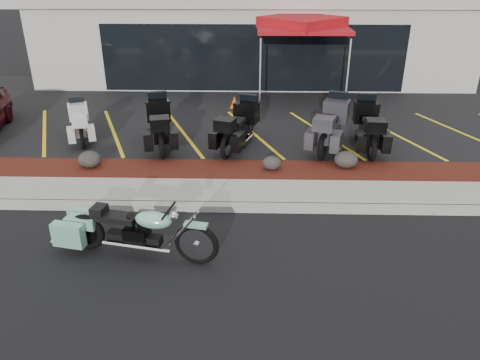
{
  "coord_description": "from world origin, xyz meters",
  "views": [
    {
      "loc": [
        -0.04,
        -8.25,
        5.12
      ],
      "look_at": [
        -0.28,
        1.2,
        0.6
      ],
      "focal_mm": 35.0,
      "sensor_mm": 36.0,
      "label": 1
    }
  ],
  "objects_px": {
    "touring_white": "(79,115)",
    "popup_canopy": "(302,24)",
    "hero_cruiser": "(197,238)",
    "traffic_cone": "(234,102)"
  },
  "relations": [
    {
      "from": "touring_white",
      "to": "popup_canopy",
      "type": "relative_size",
      "value": 0.48
    },
    {
      "from": "hero_cruiser",
      "to": "traffic_cone",
      "type": "distance_m",
      "value": 9.45
    },
    {
      "from": "touring_white",
      "to": "hero_cruiser",
      "type": "bearing_deg",
      "value": -167.66
    },
    {
      "from": "traffic_cone",
      "to": "popup_canopy",
      "type": "relative_size",
      "value": 0.1
    },
    {
      "from": "popup_canopy",
      "to": "hero_cruiser",
      "type": "bearing_deg",
      "value": -123.9
    },
    {
      "from": "touring_white",
      "to": "popup_canopy",
      "type": "bearing_deg",
      "value": -81.17
    },
    {
      "from": "hero_cruiser",
      "to": "touring_white",
      "type": "xyz_separation_m",
      "value": [
        -4.37,
        6.61,
        0.18
      ]
    },
    {
      "from": "touring_white",
      "to": "popup_canopy",
      "type": "xyz_separation_m",
      "value": [
        7.13,
        4.11,
        2.18
      ]
    },
    {
      "from": "traffic_cone",
      "to": "popup_canopy",
      "type": "height_order",
      "value": "popup_canopy"
    },
    {
      "from": "hero_cruiser",
      "to": "popup_canopy",
      "type": "bearing_deg",
      "value": 87.21
    }
  ]
}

